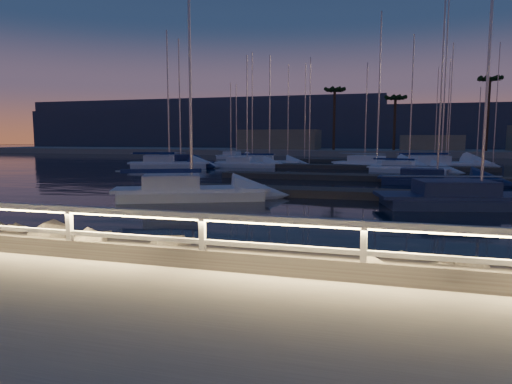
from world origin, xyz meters
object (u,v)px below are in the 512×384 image
Objects in this scene: sailboat_m at (235,156)px; sailboat_i at (179,162)px; sailboat_k at (375,164)px; sailboat_n at (268,162)px; sailboat_g at (407,168)px; sailboat_l at (439,164)px; sailboat_e at (167,164)px; guard_rail at (303,233)px; sailboat_d at (475,197)px; sailboat_c at (434,179)px; sailboat_a at (188,191)px; sailboat_j at (245,163)px.

sailboat_i is at bearing -77.53° from sailboat_m.
sailboat_n is at bearing -163.51° from sailboat_k.
sailboat_g is 15.74m from sailboat_n.
sailboat_e is at bearing 174.88° from sailboat_l.
guard_rail is 58.60m from sailboat_m.
sailboat_d is at bearing -58.54° from sailboat_e.
sailboat_n is (8.68, 4.17, -0.06)m from sailboat_i.
sailboat_e is at bearing -140.86° from sailboat_k.
sailboat_m is 16.67m from sailboat_n.
sailboat_m is (-24.35, 31.33, 0.00)m from sailboat_c.
sailboat_c is 26.41m from sailboat_e.
sailboat_c is at bearing 79.83° from guard_rail.
sailboat_c is 1.04× the size of sailboat_g.
sailboat_m is (-20.10, 55.04, -0.97)m from guard_rail.
sailboat_m is at bearing 69.35° from sailboat_e.
sailboat_c is at bearing 17.60° from sailboat_a.
sailboat_k is at bearing 177.92° from sailboat_l.
sailboat_d is (13.29, 1.36, -0.02)m from sailboat_a.
sailboat_k is (0.02, 39.25, -0.91)m from guard_rail.
guard_rail is 24.11m from sailboat_c.
sailboat_k is 1.42× the size of sailboat_m.
sailboat_d is (0.89, -9.61, 0.03)m from sailboat_c.
sailboat_a is at bearing 122.58° from guard_rail.
sailboat_d is (5.15, 14.10, -0.94)m from guard_rail.
sailboat_a is 43.96m from sailboat_m.
sailboat_a is 24.28m from sailboat_e.
sailboat_e is at bearing -148.41° from sailboat_n.
sailboat_e is at bearing -163.71° from sailboat_g.
sailboat_i is at bearing 169.17° from sailboat_l.
sailboat_m is at bearing 81.87° from sailboat_a.
guard_rail is 39.26m from sailboat_k.
sailboat_n is at bearing 170.96° from sailboat_g.
sailboat_j is (7.10, 3.77, -0.07)m from sailboat_e.
sailboat_d is 27.30m from sailboat_l.
sailboat_m is at bearing 153.05° from sailboat_g.
sailboat_a is at bearing -61.64° from sailboat_m.
sailboat_m is at bearing 166.03° from sailboat_k.
sailboat_d is at bearing -45.77° from sailboat_m.
sailboat_m is at bearing 110.06° from guard_rail.
sailboat_d is 48.10m from sailboat_m.
sailboat_c is 17.78m from sailboat_l.
sailboat_j is 1.07× the size of sailboat_m.
sailboat_n is (-14.38, 6.39, 0.02)m from sailboat_g.
sailboat_c reaches higher than sailboat_m.
guard_rail is 3.68× the size of sailboat_n.
sailboat_c is at bearing -68.01° from sailboat_g.
sailboat_l is (3.29, 6.98, 0.07)m from sailboat_g.
sailboat_a is (-8.14, 12.74, -0.92)m from guard_rail.
sailboat_d reaches higher than sailboat_n.
sailboat_a is at bearing -102.14° from sailboat_g.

